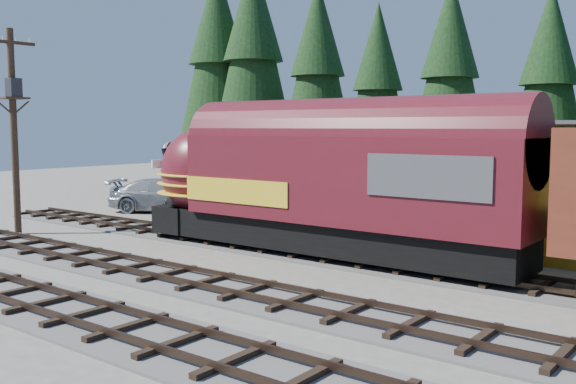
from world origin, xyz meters
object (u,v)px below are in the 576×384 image
Objects in this scene: depot at (484,176)px; pickup_truck_b at (166,196)px; locomotive at (310,187)px; utility_pole at (14,118)px; caboose at (288,163)px; pickup_truck_a at (211,208)px.

depot is 1.90× the size of pickup_truck_b.
pickup_truck_b is at bearing 160.01° from locomotive.
utility_pole is at bearing -162.58° from locomotive.
locomotive is at bearing -49.58° from caboose.
depot is 7.90m from locomotive.
pickup_truck_b reaches higher than pickup_truck_a.
pickup_truck_a is at bearing -72.73° from caboose.
caboose is (-11.92, 14.00, -0.11)m from locomotive.
pickup_truck_a is (5.31, 7.52, -4.59)m from utility_pole.
depot is at bearing -58.80° from pickup_truck_a.
locomotive is 1.71× the size of caboose.
depot reaches higher than locomotive.
locomotive is (-4.48, -6.50, -0.27)m from depot.
caboose is 9.25m from pickup_truck_b.
pickup_truck_a is (-13.04, -3.33, -2.09)m from depot.
pickup_truck_b is at bearing -105.00° from caboose.
pickup_truck_a is (3.37, -10.83, -1.72)m from caboose.
utility_pole reaches higher than depot.
pickup_truck_b is (-18.76, -1.30, -1.98)m from depot.
caboose is 11.47m from pickup_truck_a.
utility_pole is at bearing -149.40° from depot.
locomotive is at bearing -124.59° from depot.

